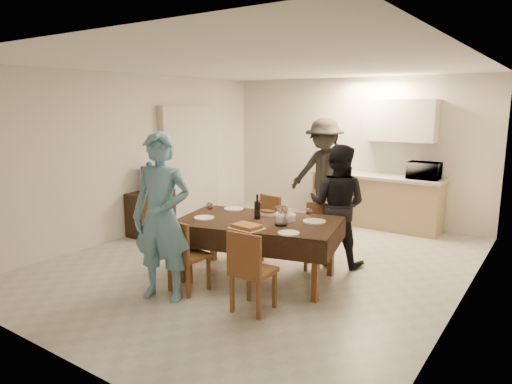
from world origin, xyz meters
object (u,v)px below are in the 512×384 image
savoury_tart (247,226)px  person_near (162,217)px  person_kitchen (324,172)px  water_jug (150,179)px  microwave (424,171)px  dining_table (258,223)px  person_far (337,205)px  console (151,213)px  water_pitcher (281,216)px  wine_bottle (257,207)px

savoury_tart → person_near: person_near is taller
person_near → person_kitchen: bearing=70.8°
water_jug → person_near: 2.65m
microwave → person_near: 4.60m
water_jug → person_kitchen: person_kitchen is taller
dining_table → person_kitchen: bearing=86.4°
water_jug → person_far: (3.13, 0.40, -0.11)m
person_near → console: bearing=121.7°
water_pitcher → microwave: bearing=77.5°
water_jug → water_pitcher: bearing=-13.4°
water_pitcher → person_near: size_ratio=0.12×
water_jug → person_kitchen: bearing=45.9°
dining_table → console: 2.69m
person_far → person_near: bearing=55.1°
console → microwave: (3.67, 2.60, 0.69)m
wine_bottle → savoury_tart: (0.15, -0.43, -0.13)m
wine_bottle → water_pitcher: bearing=-14.0°
console → water_pitcher: water_pitcher is taller
savoury_tart → microwave: bearing=74.8°
dining_table → console: size_ratio=2.73×
savoury_tart → person_near: bearing=-134.1°
water_pitcher → person_kitchen: bearing=106.7°
water_jug → person_near: size_ratio=0.22×
dining_table → person_kitchen: (-0.50, 2.80, 0.23)m
savoury_tart → person_near: 0.95m
water_pitcher → person_kitchen: size_ratio=0.12×
console → water_jug: size_ratio=1.87×
person_near → person_far: bearing=43.9°
savoury_tart → water_jug: bearing=159.0°
person_far → wine_bottle: bearing=51.8°
console → person_near: (2.03, -1.70, 0.56)m
water_jug → savoury_tart: bearing=-21.0°
water_pitcher → person_kitchen: 2.97m
water_jug → person_kitchen: 2.99m
water_pitcher → person_far: size_ratio=0.14×
person_far → person_kitchen: person_kitchen is taller
microwave → person_kitchen: person_kitchen is taller
water_jug → person_near: bearing=-39.9°
water_pitcher → person_near: bearing=-132.0°
wine_bottle → person_kitchen: 2.78m
microwave → person_far: 2.27m
wine_bottle → microwave: 3.39m
microwave → wine_bottle: bearing=70.5°
dining_table → person_near: size_ratio=1.15×
savoury_tart → person_kitchen: 3.24m
water_pitcher → water_jug: bearing=166.6°
wine_bottle → microwave: bearing=70.5°
dining_table → microwave: (1.08, 3.25, 0.34)m
dining_table → microwave: size_ratio=4.18×
water_jug → water_pitcher: 3.02m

